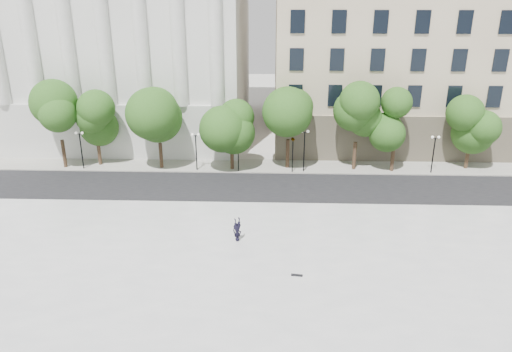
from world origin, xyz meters
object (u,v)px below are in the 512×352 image
object	(u,v)px
traffic_light_east	(293,138)
person_lying	(237,238)
skateboard	(297,275)
traffic_light_west	(238,136)

from	to	relation	value
traffic_light_east	person_lying	world-z (taller)	traffic_light_east
traffic_light_east	skateboard	world-z (taller)	traffic_light_east
traffic_light_west	skateboard	distance (m)	20.43
traffic_light_east	skateboard	size ratio (longest dim) A/B	5.70
traffic_light_west	person_lying	distance (m)	15.39
traffic_light_east	skateboard	distance (m)	19.79
traffic_light_west	person_lying	bearing A→B (deg)	-86.41
traffic_light_west	person_lying	size ratio (longest dim) A/B	2.39
traffic_light_west	traffic_light_east	bearing A→B (deg)	0.00
traffic_light_east	skateboard	xyz separation A→B (m)	(-0.35, -19.53, -3.20)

